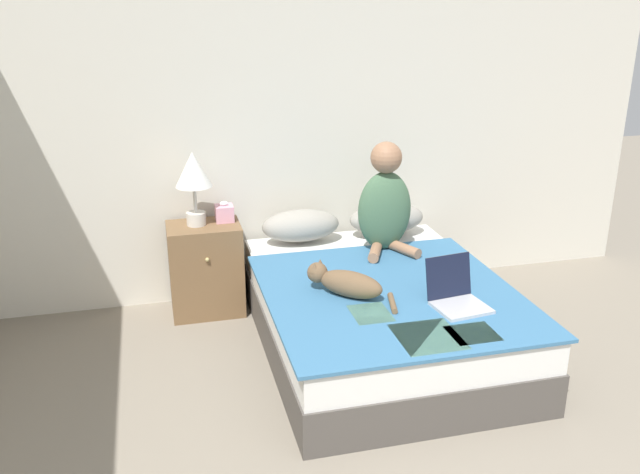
{
  "coord_description": "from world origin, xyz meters",
  "views": [
    {
      "loc": [
        -0.99,
        -0.81,
        2.11
      ],
      "look_at": [
        -0.12,
        2.63,
        0.81
      ],
      "focal_mm": 38.0,
      "sensor_mm": 36.0,
      "label": 1
    }
  ],
  "objects_px": {
    "bed": "(379,315)",
    "table_lamp": "(193,174)",
    "pillow_far": "(387,218)",
    "laptop_open": "(457,296)",
    "tissue_box": "(224,213)",
    "pillow_near": "(301,226)",
    "nightstand": "(206,269)",
    "cat_tabby": "(345,282)",
    "person_sitting": "(385,204)"
  },
  "relations": [
    {
      "from": "laptop_open",
      "to": "pillow_near",
      "type": "bearing_deg",
      "value": 108.9
    },
    {
      "from": "pillow_far",
      "to": "cat_tabby",
      "type": "relative_size",
      "value": 1.1
    },
    {
      "from": "laptop_open",
      "to": "nightstand",
      "type": "relative_size",
      "value": 0.52
    },
    {
      "from": "laptop_open",
      "to": "pillow_far",
      "type": "bearing_deg",
      "value": 81.41
    },
    {
      "from": "pillow_far",
      "to": "nightstand",
      "type": "distance_m",
      "value": 1.33
    },
    {
      "from": "pillow_near",
      "to": "person_sitting",
      "type": "xyz_separation_m",
      "value": [
        0.51,
        -0.3,
        0.21
      ]
    },
    {
      "from": "pillow_far",
      "to": "person_sitting",
      "type": "bearing_deg",
      "value": -112.72
    },
    {
      "from": "pillow_near",
      "to": "cat_tabby",
      "type": "bearing_deg",
      "value": -87.15
    },
    {
      "from": "pillow_far",
      "to": "nightstand",
      "type": "relative_size",
      "value": 0.86
    },
    {
      "from": "laptop_open",
      "to": "table_lamp",
      "type": "bearing_deg",
      "value": 129.46
    },
    {
      "from": "pillow_near",
      "to": "person_sitting",
      "type": "relative_size",
      "value": 0.74
    },
    {
      "from": "pillow_far",
      "to": "tissue_box",
      "type": "bearing_deg",
      "value": 178.05
    },
    {
      "from": "pillow_far",
      "to": "cat_tabby",
      "type": "height_order",
      "value": "pillow_far"
    },
    {
      "from": "pillow_far",
      "to": "cat_tabby",
      "type": "distance_m",
      "value": 1.11
    },
    {
      "from": "person_sitting",
      "to": "tissue_box",
      "type": "bearing_deg",
      "value": 161.96
    },
    {
      "from": "bed",
      "to": "table_lamp",
      "type": "height_order",
      "value": "table_lamp"
    },
    {
      "from": "bed",
      "to": "table_lamp",
      "type": "relative_size",
      "value": 3.85
    },
    {
      "from": "bed",
      "to": "pillow_far",
      "type": "relative_size",
      "value": 3.51
    },
    {
      "from": "pillow_near",
      "to": "cat_tabby",
      "type": "distance_m",
      "value": 0.95
    },
    {
      "from": "pillow_far",
      "to": "person_sitting",
      "type": "xyz_separation_m",
      "value": [
        -0.12,
        -0.3,
        0.21
      ]
    },
    {
      "from": "nightstand",
      "to": "cat_tabby",
      "type": "bearing_deg",
      "value": -52.46
    },
    {
      "from": "bed",
      "to": "laptop_open",
      "type": "xyz_separation_m",
      "value": [
        0.29,
        -0.43,
        0.29
      ]
    },
    {
      "from": "bed",
      "to": "tissue_box",
      "type": "height_order",
      "value": "tissue_box"
    },
    {
      "from": "pillow_far",
      "to": "laptop_open",
      "type": "height_order",
      "value": "laptop_open"
    },
    {
      "from": "bed",
      "to": "nightstand",
      "type": "height_order",
      "value": "nightstand"
    },
    {
      "from": "person_sitting",
      "to": "laptop_open",
      "type": "relative_size",
      "value": 2.2
    },
    {
      "from": "cat_tabby",
      "to": "nightstand",
      "type": "relative_size",
      "value": 0.78
    },
    {
      "from": "pillow_far",
      "to": "tissue_box",
      "type": "distance_m",
      "value": 1.16
    },
    {
      "from": "pillow_near",
      "to": "nightstand",
      "type": "height_order",
      "value": "pillow_near"
    },
    {
      "from": "tissue_box",
      "to": "pillow_near",
      "type": "bearing_deg",
      "value": -4.3
    },
    {
      "from": "bed",
      "to": "pillow_near",
      "type": "bearing_deg",
      "value": 111.7
    },
    {
      "from": "pillow_near",
      "to": "person_sitting",
      "type": "distance_m",
      "value": 0.62
    },
    {
      "from": "laptop_open",
      "to": "table_lamp",
      "type": "height_order",
      "value": "table_lamp"
    },
    {
      "from": "nightstand",
      "to": "tissue_box",
      "type": "distance_m",
      "value": 0.41
    },
    {
      "from": "cat_tabby",
      "to": "nightstand",
      "type": "height_order",
      "value": "cat_tabby"
    },
    {
      "from": "bed",
      "to": "tissue_box",
      "type": "bearing_deg",
      "value": 135.11
    },
    {
      "from": "nightstand",
      "to": "bed",
      "type": "bearing_deg",
      "value": -38.41
    },
    {
      "from": "person_sitting",
      "to": "cat_tabby",
      "type": "relative_size",
      "value": 1.49
    },
    {
      "from": "bed",
      "to": "pillow_far",
      "type": "bearing_deg",
      "value": 68.3
    },
    {
      "from": "person_sitting",
      "to": "laptop_open",
      "type": "xyz_separation_m",
      "value": [
        0.1,
        -0.93,
        -0.27
      ]
    },
    {
      "from": "tissue_box",
      "to": "bed",
      "type": "bearing_deg",
      "value": -44.89
    },
    {
      "from": "laptop_open",
      "to": "nightstand",
      "type": "height_order",
      "value": "laptop_open"
    },
    {
      "from": "pillow_near",
      "to": "tissue_box",
      "type": "height_order",
      "value": "tissue_box"
    },
    {
      "from": "bed",
      "to": "person_sitting",
      "type": "distance_m",
      "value": 0.77
    },
    {
      "from": "bed",
      "to": "laptop_open",
      "type": "height_order",
      "value": "laptop_open"
    },
    {
      "from": "tissue_box",
      "to": "person_sitting",
      "type": "bearing_deg",
      "value": -18.04
    },
    {
      "from": "pillow_near",
      "to": "tissue_box",
      "type": "bearing_deg",
      "value": 175.7
    },
    {
      "from": "nightstand",
      "to": "tissue_box",
      "type": "xyz_separation_m",
      "value": [
        0.15,
        0.05,
        0.38
      ]
    },
    {
      "from": "bed",
      "to": "table_lamp",
      "type": "bearing_deg",
      "value": 142.1
    },
    {
      "from": "bed",
      "to": "pillow_near",
      "type": "height_order",
      "value": "pillow_near"
    }
  ]
}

